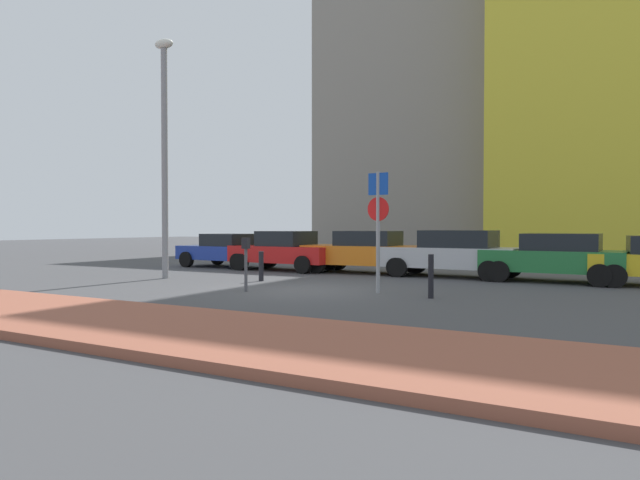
% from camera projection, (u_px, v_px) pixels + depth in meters
% --- Properties ---
extents(ground_plane, '(120.00, 120.00, 0.00)m').
position_uv_depth(ground_plane, '(301.00, 290.00, 14.58)').
color(ground_plane, '#424244').
extents(sidewalk_brick, '(40.00, 3.20, 0.14)m').
position_uv_depth(sidewalk_brick, '(115.00, 322.00, 9.29)').
color(sidewalk_brick, '#93513D').
rests_on(sidewalk_brick, ground).
extents(parked_car_blue, '(4.15, 2.27, 1.38)m').
position_uv_depth(parked_car_blue, '(227.00, 250.00, 22.86)').
color(parked_car_blue, '#1E389E').
rests_on(parked_car_blue, ground).
extents(parked_car_red, '(4.33, 2.24, 1.50)m').
position_uv_depth(parked_car_red, '(285.00, 251.00, 21.19)').
color(parked_car_red, red).
rests_on(parked_car_red, ground).
extents(parked_car_orange, '(4.43, 2.11, 1.51)m').
position_uv_depth(parked_car_orange, '(366.00, 251.00, 19.93)').
color(parked_car_orange, orange).
rests_on(parked_car_orange, ground).
extents(parked_car_silver, '(4.40, 2.10, 1.55)m').
position_uv_depth(parked_car_silver, '(452.00, 253.00, 18.34)').
color(parked_car_silver, '#B7BABF').
rests_on(parked_car_silver, ground).
extents(parked_car_green, '(4.04, 2.13, 1.46)m').
position_uv_depth(parked_car_green, '(554.00, 256.00, 16.71)').
color(parked_car_green, '#237238').
rests_on(parked_car_green, ground).
extents(parking_sign_post, '(0.60, 0.11, 3.03)m').
position_uv_depth(parking_sign_post, '(378.00, 217.00, 13.92)').
color(parking_sign_post, gray).
rests_on(parking_sign_post, ground).
extents(parking_meter, '(0.18, 0.14, 1.38)m').
position_uv_depth(parking_meter, '(246.00, 257.00, 14.22)').
color(parking_meter, '#4C4C51').
rests_on(parking_meter, ground).
extents(street_lamp, '(0.70, 0.36, 7.64)m').
position_uv_depth(street_lamp, '(165.00, 140.00, 17.80)').
color(street_lamp, gray).
rests_on(street_lamp, ground).
extents(traffic_bollard_near, '(0.13, 0.13, 1.02)m').
position_uv_depth(traffic_bollard_near, '(431.00, 276.00, 12.90)').
color(traffic_bollard_near, black).
rests_on(traffic_bollard_near, ground).
extents(traffic_bollard_mid, '(0.15, 0.15, 0.91)m').
position_uv_depth(traffic_bollard_mid, '(261.00, 266.00, 17.01)').
color(traffic_bollard_mid, black).
rests_on(traffic_bollard_mid, ground).
extents(building_under_construction, '(13.14, 13.04, 22.43)m').
position_uv_depth(building_under_construction, '(423.00, 109.00, 44.86)').
color(building_under_construction, gray).
rests_on(building_under_construction, ground).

